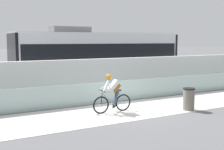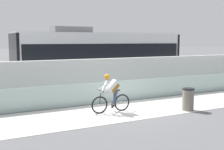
{
  "view_description": "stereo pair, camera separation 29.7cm",
  "coord_description": "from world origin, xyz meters",
  "views": [
    {
      "loc": [
        -6.91,
        -10.62,
        2.98
      ],
      "look_at": [
        0.28,
        2.35,
        1.25
      ],
      "focal_mm": 47.91,
      "sensor_mm": 36.0,
      "label": 1
    },
    {
      "loc": [
        -6.65,
        -10.76,
        2.98
      ],
      "look_at": [
        0.28,
        2.35,
        1.25
      ],
      "focal_mm": 47.91,
      "sensor_mm": 36.0,
      "label": 2
    }
  ],
  "objects": [
    {
      "name": "ground_plane",
      "position": [
        0.0,
        0.0,
        0.0
      ],
      "size": [
        200.0,
        200.0,
        0.0
      ],
      "primitive_type": "plane",
      "color": "slate"
    },
    {
      "name": "bike_path_deck",
      "position": [
        0.0,
        0.0,
        0.01
      ],
      "size": [
        32.0,
        3.2,
        0.01
      ],
      "primitive_type": "cube",
      "color": "silver",
      "rests_on": "ground"
    },
    {
      "name": "glass_parapet",
      "position": [
        0.0,
        1.85,
        0.5
      ],
      "size": [
        32.0,
        0.05,
        1.0
      ],
      "primitive_type": "cube",
      "color": "#ADC6C1",
      "rests_on": "ground"
    },
    {
      "name": "concrete_barrier_wall",
      "position": [
        0.0,
        3.65,
        1.0
      ],
      "size": [
        32.0,
        0.36,
        2.0
      ],
      "primitive_type": "cube",
      "color": "silver",
      "rests_on": "ground"
    },
    {
      "name": "tram_rail_near",
      "position": [
        0.0,
        6.13,
        0.0
      ],
      "size": [
        32.0,
        0.08,
        0.01
      ],
      "primitive_type": "cube",
      "color": "#595654",
      "rests_on": "ground"
    },
    {
      "name": "tram_rail_far",
      "position": [
        0.0,
        7.57,
        0.0
      ],
      "size": [
        32.0,
        0.08,
        0.01
      ],
      "primitive_type": "cube",
      "color": "#595654",
      "rests_on": "ground"
    },
    {
      "name": "tram",
      "position": [
        1.79,
        6.85,
        1.89
      ],
      "size": [
        11.06,
        2.54,
        3.81
      ],
      "color": "silver",
      "rests_on": "ground"
    },
    {
      "name": "cyclist_on_bike",
      "position": [
        -1.0,
        0.0,
        0.78
      ],
      "size": [
        1.77,
        0.58,
        1.61
      ],
      "color": "black",
      "rests_on": "ground"
    },
    {
      "name": "trash_bin",
      "position": [
        2.03,
        -1.25,
        0.48
      ],
      "size": [
        0.51,
        0.51,
        0.96
      ],
      "color": "slate",
      "rests_on": "ground"
    }
  ]
}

